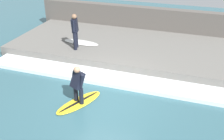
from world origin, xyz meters
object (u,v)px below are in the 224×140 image
object	(u,v)px
surfer_riding	(78,83)
surfboard_waiting_near	(81,42)
surfboard_riding	(79,102)
surfer_waiting_near	(75,30)

from	to	relation	value
surfer_riding	surfboard_waiting_near	xyz separation A→B (m)	(3.87, 1.67, -0.30)
surfboard_waiting_near	surfboard_riding	bearing A→B (deg)	-156.69
surfboard_riding	surfboard_waiting_near	distance (m)	4.24
surfboard_waiting_near	surfer_riding	bearing A→B (deg)	-156.69
surfboard_riding	surfer_riding	size ratio (longest dim) A/B	1.44
surfboard_riding	surfer_riding	bearing A→B (deg)	0.00
surfer_riding	surfer_waiting_near	distance (m)	3.65
surfboard_riding	surfer_waiting_near	size ratio (longest dim) A/B	1.21
surfboard_riding	surfboard_waiting_near	world-z (taller)	surfboard_waiting_near
surfer_waiting_near	surfboard_waiting_near	world-z (taller)	surfer_waiting_near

